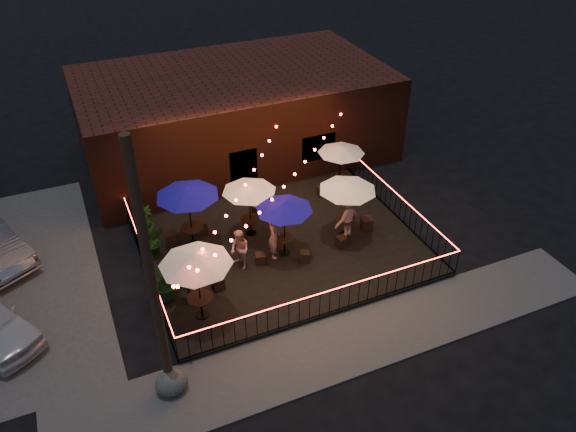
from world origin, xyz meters
The scene contains 35 objects.
ground centered at (0.00, 0.00, 0.00)m, with size 110.00×110.00×0.00m, color black.
patio centered at (0.00, 2.00, 0.07)m, with size 10.00×8.00×0.15m, color black.
sidewalk centered at (0.00, -3.25, 0.03)m, with size 18.00×2.50×0.05m, color #494543.
brick_building centered at (1.00, 9.99, 2.00)m, with size 14.00×8.00×4.00m.
utility_pole centered at (-5.40, -2.60, 4.00)m, with size 0.26×0.26×8.00m, color #322114.
fence_front centered at (0.00, -2.00, 0.66)m, with size 10.00×0.04×1.04m.
fence_left centered at (-5.00, 2.00, 0.66)m, with size 0.04×8.00×1.04m.
fence_right centered at (5.00, 2.00, 0.66)m, with size 0.04×8.00×1.04m.
festoon_lights centered at (-1.01, 1.70, 2.52)m, with size 10.02×8.72×1.32m.
cafe_table_0 centered at (-3.80, -0.40, 2.45)m, with size 2.89×2.89×2.52m.
cafe_table_1 centered at (-3.04, 3.36, 2.49)m, with size 2.64×2.64×2.56m.
cafe_table_2 centered at (-0.07, 1.50, 2.22)m, with size 2.40×2.40×2.27m.
cafe_table_3 centered at (-0.79, 3.14, 2.21)m, with size 2.27×2.27×2.26m.
cafe_table_4 centered at (2.50, 1.62, 2.33)m, with size 2.33×2.33×2.39m.
cafe_table_5 centered at (3.80, 4.53, 2.14)m, with size 2.45×2.45×2.18m.
bistro_chair_0 centered at (-3.74, 0.48, 0.40)m, with size 0.43×0.43×0.51m, color black.
bistro_chair_1 centered at (-2.93, 0.63, 0.38)m, with size 0.39×0.39×0.47m, color black.
bistro_chair_2 centered at (-3.78, 3.71, 0.39)m, with size 0.40×0.40×0.48m, color black.
bistro_chair_3 centered at (-2.53, 3.96, 0.41)m, with size 0.44×0.44×0.52m, color black.
bistro_chair_4 centered at (-1.11, 1.30, 0.35)m, with size 0.34×0.34×0.40m, color black.
bistro_chair_5 centered at (0.42, 0.78, 0.35)m, with size 0.34×0.34×0.40m, color black.
bistro_chair_6 centered at (-0.08, 4.18, 0.38)m, with size 0.39×0.39×0.46m, color black.
bistro_chair_7 centered at (1.50, 3.95, 0.36)m, with size 0.35×0.35×0.41m, color black.
bistro_chair_8 centered at (2.05, 1.02, 0.36)m, with size 0.35×0.35×0.42m, color black.
bistro_chair_9 centered at (3.47, 1.61, 0.40)m, with size 0.42×0.42×0.50m, color black.
bistro_chair_10 centered at (2.95, 4.52, 0.36)m, with size 0.35×0.35×0.42m, color black.
bistro_chair_11 centered at (3.83, 4.13, 0.36)m, with size 0.35×0.35×0.41m, color black.
patron_a centered at (-0.49, 1.50, 1.02)m, with size 0.63×0.41×1.73m, color #CAAD87.
patron_b centered at (-1.84, 1.39, 0.93)m, with size 0.76×0.59×1.56m, color tan.
patron_c centered at (2.51, 1.54, 1.05)m, with size 1.16×0.67×1.80m, color tan.
potted_shrub_a centered at (-4.60, 0.88, 0.84)m, with size 1.24×1.08×1.38m, color #124111.
potted_shrub_b centered at (-4.48, 3.25, 0.81)m, with size 0.73×0.58×1.32m, color #163A0F.
potted_shrub_c centered at (-4.60, 4.50, 0.84)m, with size 0.77×0.77×1.38m, color #183B13.
cooler centered at (-3.75, 1.26, 0.58)m, with size 0.76×0.67×0.84m.
boulder centered at (-5.39, -2.81, 0.36)m, with size 0.92×0.78×0.71m, color #3F403B.
Camera 1 is at (-6.47, -13.49, 13.22)m, focal length 35.00 mm.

